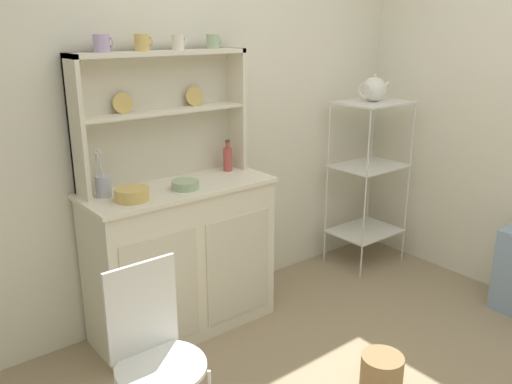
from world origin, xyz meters
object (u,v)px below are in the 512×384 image
at_px(jam_bottle, 228,158).
at_px(utensil_jar, 103,185).
at_px(bakers_rack, 369,166).
at_px(porcelain_teapot, 374,89).
at_px(hutch_shelf_unit, 160,106).
at_px(floor_basket, 382,370).
at_px(hutch_cabinet, 182,257).
at_px(wire_chair, 153,346).
at_px(bowl_mixing_large, 132,194).
at_px(cup_lilac_0, 102,43).

distance_m(jam_bottle, utensil_jar, 0.79).
height_order(bakers_rack, porcelain_teapot, porcelain_teapot).
relative_size(hutch_shelf_unit, jam_bottle, 5.30).
xyz_separation_m(hutch_shelf_unit, floor_basket, (0.49, -1.25, -1.22)).
bearing_deg(floor_basket, bakers_rack, 44.11).
height_order(jam_bottle, porcelain_teapot, porcelain_teapot).
distance_m(hutch_shelf_unit, porcelain_teapot, 1.57).
xyz_separation_m(hutch_shelf_unit, bakers_rack, (1.56, -0.21, -0.55)).
distance_m(hutch_cabinet, bakers_rack, 1.59).
xyz_separation_m(wire_chair, porcelain_teapot, (2.15, 0.73, 0.79)).
distance_m(bakers_rack, utensil_jar, 1.97).
relative_size(hutch_shelf_unit, bowl_mixing_large, 5.77).
height_order(hutch_cabinet, hutch_shelf_unit, hutch_shelf_unit).
height_order(hutch_cabinet, porcelain_teapot, porcelain_teapot).
bearing_deg(jam_bottle, hutch_cabinet, -167.73).
bearing_deg(floor_basket, wire_chair, 164.58).
relative_size(floor_basket, cup_lilac_0, 2.27).
xyz_separation_m(cup_lilac_0, jam_bottle, (0.72, -0.04, -0.69)).
distance_m(hutch_shelf_unit, floor_basket, 1.81).
bearing_deg(floor_basket, hutch_shelf_unit, 111.65).
relative_size(wire_chair, bowl_mixing_large, 4.89).
relative_size(hutch_cabinet, porcelain_teapot, 4.12).
bearing_deg(jam_bottle, floor_basket, -85.23).
xyz_separation_m(wire_chair, floor_basket, (1.09, -0.30, -0.44)).
xyz_separation_m(floor_basket, porcelain_teapot, (1.06, 1.03, 1.22)).
relative_size(hutch_shelf_unit, bakers_rack, 0.82).
bearing_deg(bakers_rack, hutch_cabinet, 178.19).
bearing_deg(wire_chair, bowl_mixing_large, 68.50).
xyz_separation_m(cup_lilac_0, porcelain_teapot, (1.88, -0.17, -0.34)).
bearing_deg(cup_lilac_0, wire_chair, -106.81).
bearing_deg(jam_bottle, wire_chair, -138.88).
bearing_deg(bakers_rack, wire_chair, -161.26).
xyz_separation_m(hutch_shelf_unit, bowl_mixing_large, (-0.31, -0.24, -0.39)).
xyz_separation_m(hutch_shelf_unit, cup_lilac_0, (-0.32, -0.04, 0.34)).
relative_size(bowl_mixing_large, porcelain_teapot, 0.67).
relative_size(hutch_cabinet, utensil_jar, 4.42).
relative_size(bakers_rack, utensil_jar, 5.01).
bearing_deg(wire_chair, hutch_cabinet, 52.91).
relative_size(hutch_shelf_unit, wire_chair, 1.18).
distance_m(bowl_mixing_large, porcelain_teapot, 1.91).
xyz_separation_m(wire_chair, bowl_mixing_large, (0.28, 0.71, 0.40)).
bearing_deg(hutch_cabinet, hutch_shelf_unit, 90.00).
xyz_separation_m(hutch_cabinet, bowl_mixing_large, (-0.31, -0.07, 0.46)).
relative_size(wire_chair, porcelain_teapot, 3.26).
distance_m(floor_basket, bowl_mixing_large, 1.54).
bearing_deg(wire_chair, utensil_jar, 77.27).
relative_size(cup_lilac_0, utensil_jar, 0.39).
relative_size(hutch_cabinet, bowl_mixing_large, 6.18).
height_order(floor_basket, jam_bottle, jam_bottle).
bearing_deg(hutch_cabinet, bowl_mixing_large, -166.83).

